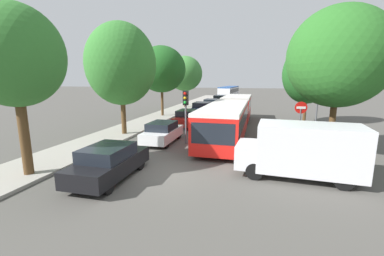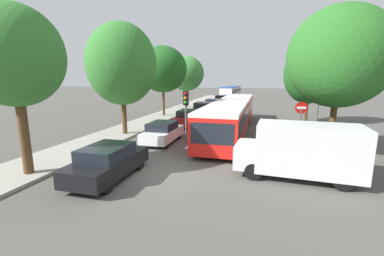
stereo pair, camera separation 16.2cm
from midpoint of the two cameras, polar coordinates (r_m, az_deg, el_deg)
ground_plane at (r=11.69m, az=-6.33°, el=-9.96°), size 200.00×200.00×0.00m
kerb_strip_left at (r=34.46m, az=-2.63°, el=4.21°), size 3.20×55.02×0.14m
articulated_bus at (r=20.50m, az=9.07°, el=3.18°), size 2.71×16.52×2.45m
city_bus_rear at (r=55.56m, az=8.75°, el=8.05°), size 3.37×11.22×2.38m
queued_car_black at (r=11.35m, az=-17.75°, el=-7.18°), size 1.78×4.14×1.43m
queued_car_white at (r=16.88m, az=-6.24°, el=-0.91°), size 1.70×3.95×1.37m
queued_car_red at (r=22.50m, az=-0.50°, el=2.26°), size 1.80×4.17×1.45m
queued_car_navy at (r=28.93m, az=2.70°, el=4.29°), size 1.88×4.37×1.51m
queued_car_green at (r=34.37m, az=4.74°, el=5.27°), size 1.78×4.14×1.43m
queued_car_tan at (r=40.95m, az=6.70°, el=6.22°), size 1.89×4.39×1.52m
white_van at (r=11.69m, az=23.58°, el=-4.44°), size 5.13×2.31×2.31m
traffic_light at (r=16.19m, az=-1.10°, el=5.11°), size 0.33×0.37×3.40m
no_entry_sign at (r=16.39m, az=23.25°, el=2.09°), size 0.70×0.08×2.82m
direction_sign_post at (r=18.07m, az=26.46°, el=4.75°), size 0.38×1.38×3.60m
tree_left_near at (r=12.69m, az=-34.07°, el=12.58°), size 3.82×3.82×7.08m
tree_left_mid at (r=19.26m, az=-15.41°, el=13.09°), size 4.93×4.93×8.02m
tree_left_far at (r=28.21m, az=-6.13°, el=12.59°), size 5.14×5.14×7.53m
tree_left_distant at (r=36.34m, az=-1.10°, el=11.99°), size 4.83×4.83×7.17m
tree_right_near at (r=15.39m, az=30.22°, el=13.41°), size 5.12×5.12×7.75m
tree_right_mid at (r=25.80m, az=24.96°, el=10.55°), size 4.43×4.43×7.22m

